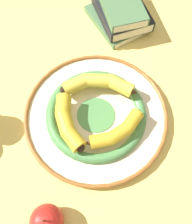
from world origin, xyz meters
name	(u,v)px	position (x,y,z in m)	size (l,w,h in m)	color
ground_plane	(95,122)	(0.00, 0.00, 0.00)	(2.80, 2.80, 0.00)	#E5CC6B
decorative_bowl	(96,115)	(0.01, -0.01, 0.02)	(0.39, 0.39, 0.03)	beige
banana_a	(116,132)	(-0.06, -0.03, 0.05)	(0.07, 0.17, 0.03)	gold
banana_b	(99,84)	(0.08, -0.04, 0.05)	(0.12, 0.20, 0.04)	yellow
banana_c	(67,121)	(0.01, 0.07, 0.05)	(0.18, 0.06, 0.04)	gold
book_stack	(121,12)	(0.31, -0.20, 0.04)	(0.21, 0.18, 0.09)	#4C754C
apple	(47,221)	(-0.20, 0.19, 0.04)	(0.08, 0.08, 0.09)	red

